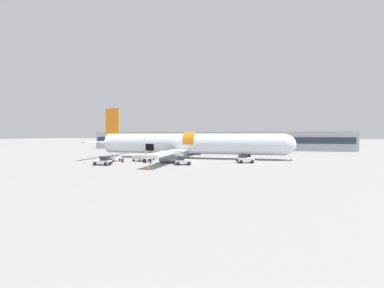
# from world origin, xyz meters

# --- Properties ---
(ground_plane) EXTENTS (500.00, 500.00, 0.00)m
(ground_plane) POSITION_xyz_m (0.00, 0.00, 0.00)
(ground_plane) COLOR gray
(terminal_strip) EXTENTS (80.08, 10.46, 5.58)m
(terminal_strip) POSITION_xyz_m (0.00, 38.40, 2.79)
(terminal_strip) COLOR #9EA3AD
(terminal_strip) RESTS_ON ground_plane
(airplane) EXTENTS (40.20, 35.79, 10.32)m
(airplane) POSITION_xyz_m (-0.87, 5.44, 2.82)
(airplane) COLOR silver
(airplane) RESTS_ON ground_plane
(baggage_tug_lead) EXTENTS (3.12, 2.39, 1.62)m
(baggage_tug_lead) POSITION_xyz_m (10.37, -0.91, 0.69)
(baggage_tug_lead) COLOR white
(baggage_tug_lead) RESTS_ON ground_plane
(baggage_tug_mid) EXTENTS (2.84, 2.40, 1.35)m
(baggage_tug_mid) POSITION_xyz_m (0.94, -5.75, 0.59)
(baggage_tug_mid) COLOR silver
(baggage_tug_mid) RESTS_ON ground_plane
(baggage_tug_rear) EXTENTS (2.78, 2.08, 1.35)m
(baggage_tug_rear) POSITION_xyz_m (-10.99, -8.89, 0.59)
(baggage_tug_rear) COLOR white
(baggage_tug_rear) RESTS_ON ground_plane
(baggage_cart_loading) EXTENTS (3.99, 2.54, 0.91)m
(baggage_cart_loading) POSITION_xyz_m (-7.50, -2.41, 0.46)
(baggage_cart_loading) COLOR silver
(baggage_cart_loading) RESTS_ON ground_plane
(baggage_cart_queued) EXTENTS (4.02, 2.51, 1.15)m
(baggage_cart_queued) POSITION_xyz_m (-12.74, -3.06, 0.50)
(baggage_cart_queued) COLOR silver
(baggage_cart_queued) RESTS_ON ground_plane
(ground_crew_loader_a) EXTENTS (0.52, 0.52, 1.63)m
(ground_crew_loader_a) POSITION_xyz_m (-6.11, -0.04, 0.86)
(ground_crew_loader_a) COLOR #2D2D33
(ground_crew_loader_a) RESTS_ON ground_plane
(ground_crew_loader_b) EXTENTS (0.61, 0.42, 1.76)m
(ground_crew_loader_b) POSITION_xyz_m (-7.78, 0.32, 0.93)
(ground_crew_loader_b) COLOR #2D2D33
(ground_crew_loader_b) RESTS_ON ground_plane
(ground_crew_driver) EXTENTS (0.45, 0.53, 1.54)m
(ground_crew_driver) POSITION_xyz_m (-4.75, -5.00, 0.81)
(ground_crew_driver) COLOR #1E2338
(ground_crew_driver) RESTS_ON ground_plane
(suitcase_on_tarmac_upright) EXTENTS (0.35, 0.29, 0.66)m
(suitcase_on_tarmac_upright) POSITION_xyz_m (-10.03, -4.52, 0.27)
(suitcase_on_tarmac_upright) COLOR #721951
(suitcase_on_tarmac_upright) RESTS_ON ground_plane
(suitcase_on_tarmac_spare) EXTENTS (0.53, 0.45, 0.71)m
(suitcase_on_tarmac_spare) POSITION_xyz_m (-5.94, -4.55, 0.30)
(suitcase_on_tarmac_spare) COLOR black
(suitcase_on_tarmac_spare) RESTS_ON ground_plane
(safety_cone_nose) EXTENTS (0.64, 0.64, 0.67)m
(safety_cone_nose) POSITION_xyz_m (18.44, 4.53, 0.31)
(safety_cone_nose) COLOR black
(safety_cone_nose) RESTS_ON ground_plane
(safety_cone_engine_left) EXTENTS (0.51, 0.51, 0.65)m
(safety_cone_engine_left) POSITION_xyz_m (-2.09, -12.38, 0.30)
(safety_cone_engine_left) COLOR black
(safety_cone_engine_left) RESTS_ON ground_plane
(safety_cone_wingtip) EXTENTS (0.44, 0.44, 0.65)m
(safety_cone_wingtip) POSITION_xyz_m (-0.61, -4.02, 0.30)
(safety_cone_wingtip) COLOR black
(safety_cone_wingtip) RESTS_ON ground_plane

